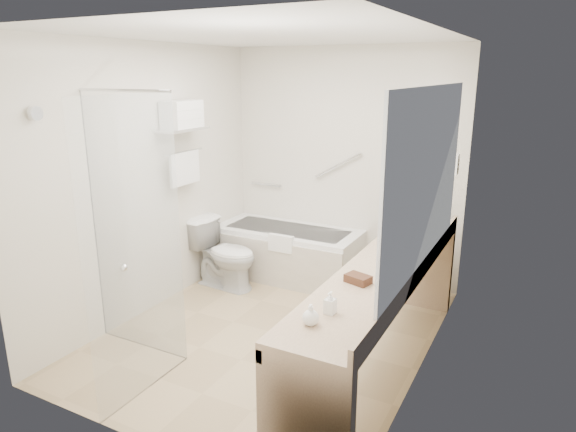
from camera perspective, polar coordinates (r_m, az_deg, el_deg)
The scene contains 25 objects.
floor at distance 4.68m, azimuth -1.75°, elevation -12.78°, with size 3.20×3.20×0.00m, color tan.
ceiling at distance 4.12m, azimuth -2.06°, elevation 19.45°, with size 2.60×3.20×0.10m, color silver.
wall_back at distance 5.64m, azimuth 6.19°, elevation 5.62°, with size 2.60×0.10×2.50m, color beige.
wall_front at distance 3.00m, azimuth -17.20°, elevation -4.12°, with size 2.60×0.10×2.50m, color beige.
wall_left at distance 4.98m, azimuth -15.04°, elevation 3.83°, with size 0.10×3.20×2.50m, color beige.
wall_right at distance 3.78m, azimuth 15.53°, elevation 0.07°, with size 0.10×3.20×2.50m, color beige.
bathtub at distance 5.78m, azimuth -0.05°, elevation -4.06°, with size 1.60×0.73×0.59m.
grab_bar_short at distance 6.07m, azimuth -2.40°, elevation 3.53°, with size 0.03×0.03×0.40m, color silver.
grab_bar_long at distance 5.62m, azimuth 5.56°, elevation 5.60°, with size 0.03×0.03×0.60m, color silver.
shower_enclosure at distance 3.93m, azimuth -16.69°, elevation -2.20°, with size 0.96×0.91×2.11m.
towel_shelf at distance 5.09m, azimuth -11.66°, elevation 10.02°, with size 0.24×0.55×0.81m.
vanity_counter at distance 3.91m, azimuth 10.40°, elevation -8.59°, with size 0.55×2.70×0.95m.
sink at distance 4.19m, azimuth 12.59°, elevation -4.36°, with size 0.40×0.52×0.14m, color white.
faucet at distance 4.12m, azimuth 14.62°, elevation -3.21°, with size 0.03×0.03×0.14m, color silver.
mirror at distance 3.57m, azimuth 15.19°, elevation 4.16°, with size 0.02×2.00×1.20m, color #B4B9C1.
hairdryer_unit at distance 4.75m, azimuth 17.92°, elevation 5.50°, with size 0.08×0.10×0.18m, color white.
toilet at distance 5.51m, azimuth -7.03°, elevation -4.24°, with size 0.41×0.74×0.72m, color white.
amenity_basket at distance 3.54m, azimuth 7.79°, elevation -6.94°, with size 0.17×0.11×0.06m, color #492B1A.
soap_bottle_a at distance 3.09m, azimuth 4.69°, elevation -10.21°, with size 0.06×0.14×0.06m, color white.
soap_bottle_b at distance 2.95m, azimuth 2.54°, elevation -11.12°, with size 0.10×0.12×0.10m, color white.
water_bottle_left at distance 4.90m, azimuth 13.15°, elevation 0.07°, with size 0.06×0.06×0.21m.
water_bottle_mid at distance 4.85m, azimuth 14.86°, elevation -0.30°, with size 0.06×0.06×0.19m.
water_bottle_right at distance 4.35m, azimuth 12.71°, elevation -1.96°, with size 0.06×0.06×0.19m.
drinking_glass_near at distance 4.59m, azimuth 11.60°, elevation -1.59°, with size 0.06×0.06×0.08m, color silver.
drinking_glass_far at distance 4.76m, azimuth 13.85°, elevation -1.00°, with size 0.07×0.07×0.10m, color silver.
Camera 1 is at (2.04, -3.57, 2.23)m, focal length 32.00 mm.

